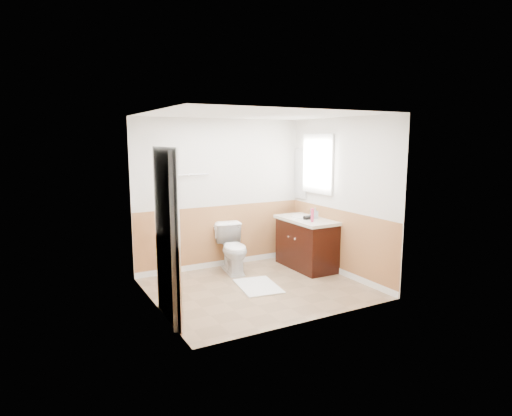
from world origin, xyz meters
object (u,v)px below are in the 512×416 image
bath_mat (258,286)px  soap_dispenser (315,213)px  toilet (233,248)px  lotion_bottle (312,215)px  vanity_cabinet (306,245)px

bath_mat → soap_dispenser: size_ratio=4.34×
toilet → bath_mat: toilet is taller
bath_mat → lotion_bottle: (1.09, 0.17, 0.95)m
lotion_bottle → soap_dispenser: size_ratio=1.19×
bath_mat → soap_dispenser: 1.65m
vanity_cabinet → lotion_bottle: 0.64m
toilet → bath_mat: bearing=-81.0°
soap_dispenser → vanity_cabinet: bearing=153.0°
lotion_bottle → vanity_cabinet: bearing=70.8°
vanity_cabinet → soap_dispenser: 0.56m
toilet → vanity_cabinet: 1.25m
lotion_bottle → soap_dispenser: bearing=45.8°
vanity_cabinet → lotion_bottle: (-0.10, -0.29, 0.56)m
vanity_cabinet → soap_dispenser: soap_dispenser is taller
vanity_cabinet → soap_dispenser: bearing=-27.0°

